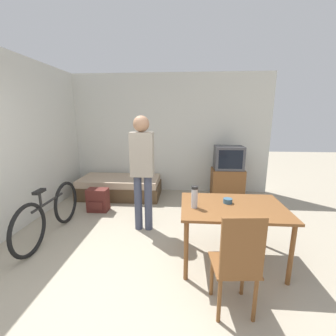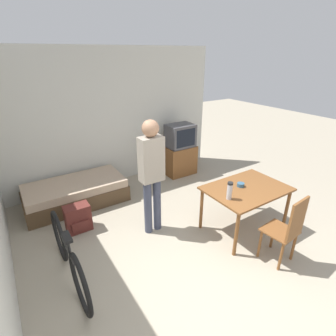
% 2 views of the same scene
% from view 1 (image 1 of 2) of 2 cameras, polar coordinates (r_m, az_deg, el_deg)
% --- Properties ---
extents(ground_plane, '(20.00, 20.00, 0.00)m').
position_cam_1_polar(ground_plane, '(2.53, -11.80, -31.27)').
color(ground_plane, '#9E937F').
extents(wall_back, '(5.00, 0.06, 2.70)m').
position_cam_1_polar(wall_back, '(5.31, -1.98, 8.58)').
color(wall_back, silver).
rests_on(wall_back, ground_plane).
extents(wall_left, '(0.06, 4.50, 2.70)m').
position_cam_1_polar(wall_left, '(4.36, -32.57, 5.63)').
color(wall_left, silver).
rests_on(wall_left, ground_plane).
extents(daybed, '(1.77, 0.88, 0.43)m').
position_cam_1_polar(daybed, '(5.15, -12.05, -4.73)').
color(daybed, '#4C3823').
rests_on(daybed, ground_plane).
extents(tv, '(0.67, 0.47, 1.15)m').
position_cam_1_polar(tv, '(5.00, 14.92, -1.44)').
color(tv, brown).
rests_on(tv, ground_plane).
extents(dining_table, '(1.21, 0.85, 0.73)m').
position_cam_1_polar(dining_table, '(2.81, 16.05, -10.74)').
color(dining_table, brown).
rests_on(dining_table, ground_plane).
extents(wooden_chair, '(0.42, 0.42, 1.00)m').
position_cam_1_polar(wooden_chair, '(2.15, 17.25, -21.80)').
color(wooden_chair, brown).
rests_on(wooden_chair, ground_plane).
extents(bicycle, '(0.08, 1.65, 0.78)m').
position_cam_1_polar(bicycle, '(3.79, -27.83, -10.21)').
color(bicycle, black).
rests_on(bicycle, ground_plane).
extents(person_standing, '(0.34, 0.24, 1.77)m').
position_cam_1_polar(person_standing, '(3.39, -6.55, 0.77)').
color(person_standing, '#3D4256').
rests_on(person_standing, ground_plane).
extents(thermos_flask, '(0.08, 0.08, 0.26)m').
position_cam_1_polar(thermos_flask, '(2.59, 6.75, -7.07)').
color(thermos_flask, '#B7B7BC').
rests_on(thermos_flask, dining_table).
extents(mate_bowl, '(0.11, 0.11, 0.06)m').
position_cam_1_polar(mate_bowl, '(2.84, 14.92, -8.05)').
color(mate_bowl, '#335670').
rests_on(mate_bowl, dining_table).
extents(backpack, '(0.38, 0.27, 0.43)m').
position_cam_1_polar(backpack, '(4.47, -17.36, -7.78)').
color(backpack, '#56231E').
rests_on(backpack, ground_plane).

